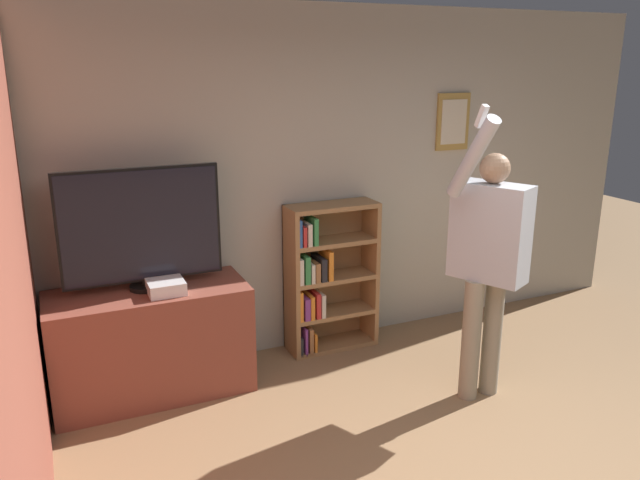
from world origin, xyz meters
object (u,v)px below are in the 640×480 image
object	(u,v)px
game_console	(166,287)
bookshelf	(324,278)
television	(141,228)
person	(489,253)

from	to	relation	value
game_console	bookshelf	xyz separation A→B (m)	(1.30, 0.28, -0.22)
television	bookshelf	bearing A→B (deg)	5.47
game_console	bookshelf	distance (m)	1.35
game_console	bookshelf	size ratio (longest dim) A/B	0.20
television	person	bearing A→B (deg)	-25.77
person	television	bearing A→B (deg)	-141.48
game_console	bookshelf	world-z (taller)	bookshelf
television	game_console	xyz separation A→B (m)	(0.11, -0.14, -0.39)
television	person	world-z (taller)	person
bookshelf	person	bearing A→B (deg)	-59.27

